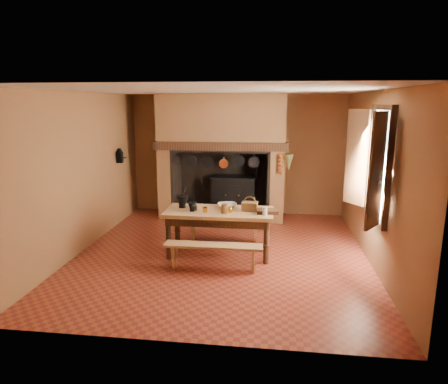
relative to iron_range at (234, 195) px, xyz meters
name	(u,v)px	position (x,y,z in m)	size (l,w,h in m)	color
floor	(222,253)	(0.04, -2.45, -0.48)	(5.50, 5.50, 0.00)	brown
ceiling	(222,90)	(0.04, -2.45, 2.32)	(5.50, 5.50, 0.00)	silver
back_wall	(237,155)	(0.04, 0.30, 0.92)	(5.00, 0.02, 2.80)	brown
wall_left	(83,172)	(-2.46, -2.45, 0.92)	(0.02, 5.50, 2.80)	brown
wall_right	(374,179)	(2.54, -2.45, 0.92)	(0.02, 5.50, 2.80)	brown
wall_front	(187,222)	(0.04, -5.20, 0.92)	(5.00, 0.02, 2.80)	brown
chimney_breast	(222,139)	(-0.26, -0.14, 1.33)	(2.95, 0.96, 2.80)	brown
iron_range	(234,195)	(0.00, 0.00, 0.00)	(1.12, 0.55, 1.60)	black
hearth_pans	(190,212)	(-1.01, -0.23, -0.39)	(0.51, 0.62, 0.20)	gold
hanging_pans	(217,162)	(-0.30, -0.64, 0.88)	(1.92, 0.29, 0.27)	black
onion_string	(280,165)	(1.04, -0.66, 0.85)	(0.12, 0.10, 0.46)	#AE5F20
herb_bunch	(289,162)	(1.22, -0.66, 0.90)	(0.20, 0.20, 0.35)	olive
window	(372,164)	(2.39, -2.85, 1.22)	(0.39, 1.75, 1.76)	white
wall_coffee_mill	(120,155)	(-2.38, -0.90, 1.03)	(0.23, 0.16, 0.31)	black
work_table	(219,217)	(0.00, -2.53, 0.19)	(1.85, 0.82, 0.80)	#AC814E
bench_front	(213,251)	(0.00, -3.22, -0.16)	(1.55, 0.27, 0.44)	#AC814E
bench_back	(224,226)	(0.00, -1.86, -0.17)	(1.48, 0.26, 0.42)	#AC814E
mortar_large	(182,201)	(-0.66, -2.42, 0.44)	(0.22, 0.22, 0.37)	black
mortar_small	(192,206)	(-0.44, -2.64, 0.40)	(0.15, 0.15, 0.25)	black
coffee_grinder	(194,206)	(-0.43, -2.56, 0.38)	(0.15, 0.13, 0.17)	#3A2212
brass_mug_a	(205,210)	(-0.22, -2.68, 0.36)	(0.08, 0.08, 0.09)	gold
brass_mug_b	(244,207)	(0.43, -2.42, 0.36)	(0.08, 0.08, 0.09)	gold
mixing_bowl	(227,206)	(0.12, -2.37, 0.36)	(0.34, 0.34, 0.08)	#BCAF90
stoneware_crock	(225,208)	(0.12, -2.69, 0.40)	(0.13, 0.13, 0.16)	brown
glass_jar	(265,211)	(0.79, -2.74, 0.39)	(0.08, 0.08, 0.14)	beige
wicker_basket	(250,206)	(0.52, -2.48, 0.40)	(0.28, 0.21, 0.26)	#513218
wooden_tray	(267,211)	(0.83, -2.60, 0.35)	(0.35, 0.25, 0.06)	#3A2212
brass_cup	(229,210)	(0.19, -2.66, 0.37)	(0.12, 0.12, 0.10)	gold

